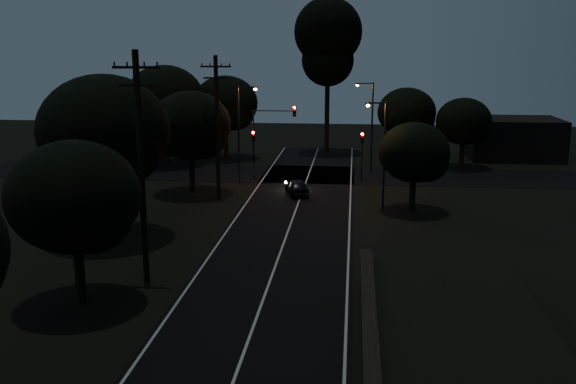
{
  "coord_description": "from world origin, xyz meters",
  "views": [
    {
      "loc": [
        3.87,
        -13.65,
        11.16
      ],
      "look_at": [
        0.0,
        24.0,
        2.5
      ],
      "focal_mm": 40.0,
      "sensor_mm": 36.0,
      "label": 1
    }
  ],
  "objects_px": {
    "signal_left": "(254,145)",
    "signal_right": "(362,147)",
    "signal_mast": "(273,128)",
    "tall_pine": "(328,41)",
    "streetlight_a": "(241,127)",
    "utility_pole_far": "(217,126)",
    "streetlight_b": "(370,120)",
    "utility_pole_mid": "(141,164)",
    "streetlight_c": "(382,148)",
    "car": "(297,187)"
  },
  "relations": [
    {
      "from": "signal_mast",
      "to": "streetlight_c",
      "type": "relative_size",
      "value": 0.83
    },
    {
      "from": "car",
      "to": "signal_mast",
      "type": "bearing_deg",
      "value": -82.01
    },
    {
      "from": "signal_right",
      "to": "signal_mast",
      "type": "height_order",
      "value": "signal_mast"
    },
    {
      "from": "streetlight_b",
      "to": "streetlight_c",
      "type": "bearing_deg",
      "value": -87.86
    },
    {
      "from": "streetlight_c",
      "to": "utility_pole_mid",
      "type": "bearing_deg",
      "value": -128.26
    },
    {
      "from": "streetlight_a",
      "to": "streetlight_c",
      "type": "distance_m",
      "value": 13.72
    },
    {
      "from": "streetlight_a",
      "to": "streetlight_b",
      "type": "relative_size",
      "value": 1.0
    },
    {
      "from": "tall_pine",
      "to": "streetlight_c",
      "type": "bearing_deg",
      "value": -79.07
    },
    {
      "from": "signal_right",
      "to": "streetlight_a",
      "type": "height_order",
      "value": "streetlight_a"
    },
    {
      "from": "utility_pole_far",
      "to": "signal_mast",
      "type": "bearing_deg",
      "value": 68.89
    },
    {
      "from": "signal_left",
      "to": "car",
      "type": "relative_size",
      "value": 1.14
    },
    {
      "from": "utility_pole_mid",
      "to": "car",
      "type": "bearing_deg",
      "value": 73.44
    },
    {
      "from": "utility_pole_mid",
      "to": "streetlight_b",
      "type": "relative_size",
      "value": 1.38
    },
    {
      "from": "tall_pine",
      "to": "streetlight_c",
      "type": "xyz_separation_m",
      "value": [
        4.83,
        -25.0,
        -7.27
      ]
    },
    {
      "from": "signal_mast",
      "to": "streetlight_b",
      "type": "bearing_deg",
      "value": 25.99
    },
    {
      "from": "utility_pole_mid",
      "to": "signal_mast",
      "type": "height_order",
      "value": "utility_pole_mid"
    },
    {
      "from": "signal_left",
      "to": "signal_mast",
      "type": "xyz_separation_m",
      "value": [
        1.69,
        0.0,
        1.5
      ]
    },
    {
      "from": "streetlight_c",
      "to": "streetlight_b",
      "type": "bearing_deg",
      "value": 92.14
    },
    {
      "from": "tall_pine",
      "to": "utility_pole_far",
      "type": "bearing_deg",
      "value": -106.93
    },
    {
      "from": "utility_pole_far",
      "to": "streetlight_b",
      "type": "distance_m",
      "value": 16.51
    },
    {
      "from": "signal_mast",
      "to": "signal_right",
      "type": "bearing_deg",
      "value": -0.03
    },
    {
      "from": "streetlight_a",
      "to": "streetlight_c",
      "type": "bearing_deg",
      "value": -35.69
    },
    {
      "from": "signal_right",
      "to": "streetlight_b",
      "type": "relative_size",
      "value": 0.51
    },
    {
      "from": "signal_mast",
      "to": "tall_pine",
      "type": "bearing_deg",
      "value": 75.38
    },
    {
      "from": "utility_pole_mid",
      "to": "tall_pine",
      "type": "distance_m",
      "value": 41.03
    },
    {
      "from": "utility_pole_mid",
      "to": "tall_pine",
      "type": "relative_size",
      "value": 0.68
    },
    {
      "from": "streetlight_a",
      "to": "utility_pole_mid",
      "type": "bearing_deg",
      "value": -91.73
    },
    {
      "from": "signal_left",
      "to": "streetlight_b",
      "type": "distance_m",
      "value": 10.84
    },
    {
      "from": "streetlight_b",
      "to": "streetlight_a",
      "type": "bearing_deg",
      "value": -150.52
    },
    {
      "from": "car",
      "to": "streetlight_a",
      "type": "bearing_deg",
      "value": -53.98
    },
    {
      "from": "signal_right",
      "to": "car",
      "type": "height_order",
      "value": "signal_right"
    },
    {
      "from": "signal_left",
      "to": "tall_pine",
      "type": "bearing_deg",
      "value": 69.54
    },
    {
      "from": "utility_pole_mid",
      "to": "utility_pole_far",
      "type": "distance_m",
      "value": 17.0
    },
    {
      "from": "streetlight_c",
      "to": "car",
      "type": "bearing_deg",
      "value": 146.81
    },
    {
      "from": "tall_pine",
      "to": "signal_right",
      "type": "bearing_deg",
      "value": -76.51
    },
    {
      "from": "signal_left",
      "to": "signal_right",
      "type": "height_order",
      "value": "same"
    },
    {
      "from": "utility_pole_far",
      "to": "streetlight_b",
      "type": "bearing_deg",
      "value": 46.7
    },
    {
      "from": "signal_left",
      "to": "signal_mast",
      "type": "relative_size",
      "value": 0.66
    },
    {
      "from": "car",
      "to": "signal_right",
      "type": "bearing_deg",
      "value": -145.08
    },
    {
      "from": "utility_pole_far",
      "to": "signal_right",
      "type": "height_order",
      "value": "utility_pole_far"
    },
    {
      "from": "signal_mast",
      "to": "streetlight_a",
      "type": "distance_m",
      "value": 3.13
    },
    {
      "from": "utility_pole_far",
      "to": "car",
      "type": "xyz_separation_m",
      "value": [
        5.66,
        2.04,
        -4.87
      ]
    },
    {
      "from": "tall_pine",
      "to": "streetlight_c",
      "type": "relative_size",
      "value": 2.15
    },
    {
      "from": "tall_pine",
      "to": "streetlight_a",
      "type": "relative_size",
      "value": 2.01
    },
    {
      "from": "tall_pine",
      "to": "signal_right",
      "type": "distance_m",
      "value": 17.76
    },
    {
      "from": "utility_pole_far",
      "to": "car",
      "type": "distance_m",
      "value": 7.74
    },
    {
      "from": "tall_pine",
      "to": "car",
      "type": "bearing_deg",
      "value": -93.66
    },
    {
      "from": "signal_left",
      "to": "streetlight_a",
      "type": "bearing_deg",
      "value": -109.59
    },
    {
      "from": "utility_pole_mid",
      "to": "signal_left",
      "type": "relative_size",
      "value": 2.68
    },
    {
      "from": "signal_left",
      "to": "signal_right",
      "type": "relative_size",
      "value": 1.0
    }
  ]
}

